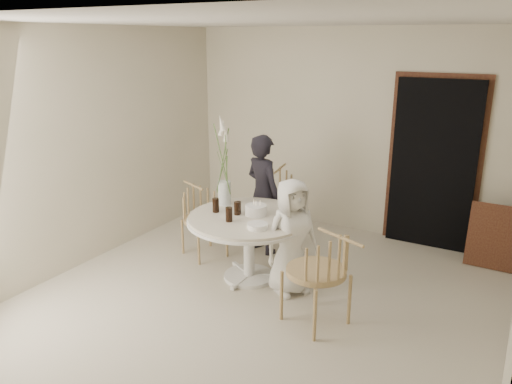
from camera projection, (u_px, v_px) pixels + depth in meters
The scene contains 18 objects.
ground at pixel (266, 295), 5.18m from camera, with size 4.50×4.50×0.00m, color #C0B5A4.
room_shell at pixel (267, 142), 4.70m from camera, with size 4.50×4.50×4.50m.
doorway at pixel (433, 165), 6.14m from camera, with size 1.00×0.10×2.10m, color black.
door_trim at pixel (434, 160), 6.16m from camera, with size 1.12×0.03×2.22m, color brown.
table at pixel (249, 226), 5.37m from camera, with size 1.33×1.33×0.73m.
picture_frame at pixel (494, 237), 5.71m from camera, with size 0.57×0.04×0.75m, color brown.
chair_far at pixel (277, 194), 6.52m from camera, with size 0.58×0.61×0.93m.
chair_right at pixel (327, 266), 4.41m from camera, with size 0.69×0.67×0.96m.
chair_left at pixel (199, 210), 6.06m from camera, with size 0.62×0.60×0.85m.
girl at pixel (263, 194), 6.06m from camera, with size 0.54×0.35×1.47m, color black.
boy at pixel (292, 237), 5.08m from camera, with size 0.60×0.39×1.23m, color white.
birthday_cake at pixel (256, 210), 5.36m from camera, with size 0.23×0.23×0.16m.
cola_tumbler_a at pixel (237, 208), 5.36m from camera, with size 0.07×0.07×0.14m, color black.
cola_tumbler_b at pixel (229, 214), 5.16m from camera, with size 0.07×0.07×0.15m, color black.
cola_tumbler_c at pixel (216, 205), 5.44m from camera, with size 0.07×0.07×0.16m, color black.
cola_tumbler_d at pixel (238, 208), 5.39m from camera, with size 0.06×0.06×0.14m, color black.
plate_stack at pixel (257, 226), 4.98m from camera, with size 0.21×0.21×0.05m, color white.
flower_vase at pixel (224, 174), 5.60m from camera, with size 0.15×0.15×1.03m.
Camera 1 is at (2.20, -4.08, 2.56)m, focal length 35.00 mm.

